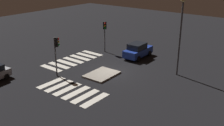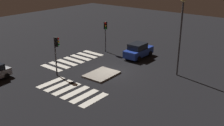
% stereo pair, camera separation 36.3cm
% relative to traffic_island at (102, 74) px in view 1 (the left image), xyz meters
% --- Properties ---
extents(ground_plane, '(80.00, 80.00, 0.00)m').
position_rel_traffic_island_xyz_m(ground_plane, '(-1.47, 0.22, -0.09)').
color(ground_plane, black).
extents(traffic_island, '(3.53, 2.68, 0.18)m').
position_rel_traffic_island_xyz_m(traffic_island, '(0.00, 0.00, 0.00)').
color(traffic_island, gray).
rests_on(traffic_island, ground).
extents(car_blue, '(4.35, 2.07, 1.88)m').
position_rel_traffic_island_xyz_m(car_blue, '(-7.20, -0.18, 0.83)').
color(car_blue, '#1E389E').
rests_on(car_blue, ground).
extents(traffic_light_south, '(0.54, 0.54, 4.09)m').
position_rel_traffic_island_xyz_m(traffic_light_south, '(-6.39, -4.84, 3.01)').
color(traffic_light_south, '#47474C').
rests_on(traffic_light_south, ground).
extents(traffic_light_east, '(0.53, 0.54, 4.15)m').
position_rel_traffic_island_xyz_m(traffic_light_east, '(2.89, -3.51, 3.05)').
color(traffic_light_east, '#47474C').
rests_on(traffic_light_east, ground).
extents(street_lamp, '(0.56, 0.56, 8.12)m').
position_rel_traffic_island_xyz_m(street_lamp, '(-5.03, 6.13, 5.40)').
color(street_lamp, '#47474C').
rests_on(street_lamp, ground).
extents(crosswalk_near, '(7.60, 3.20, 0.02)m').
position_rel_traffic_island_xyz_m(crosswalk_near, '(-1.47, -5.79, -0.08)').
color(crosswalk_near, silver).
rests_on(crosswalk_near, ground).
extents(crosswalk_side, '(3.20, 6.45, 0.02)m').
position_rel_traffic_island_xyz_m(crosswalk_side, '(4.57, 0.22, -0.08)').
color(crosswalk_side, silver).
rests_on(crosswalk_side, ground).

